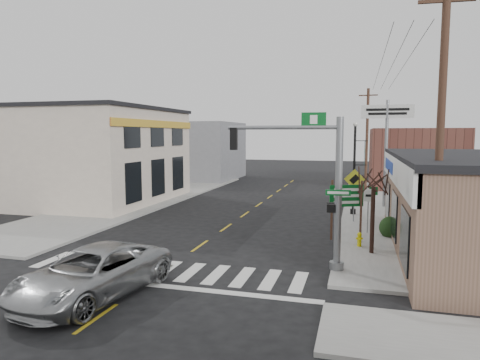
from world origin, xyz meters
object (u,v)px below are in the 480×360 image
(suv, at_px, (93,273))
(utility_pole_near, at_px, (440,133))
(bare_tree, at_px, (374,175))
(dance_center_sign, at_px, (387,127))
(traffic_signal_pole, at_px, (320,176))
(lamp_post, at_px, (355,161))
(utility_pole_far, at_px, (367,140))
(fire_hydrant, at_px, (359,239))
(guide_sign, at_px, (346,202))

(suv, distance_m, utility_pole_near, 11.93)
(suv, bearing_deg, bare_tree, 49.27)
(suv, distance_m, dance_center_sign, 22.24)
(suv, bearing_deg, traffic_signal_pole, 43.64)
(lamp_post, bearing_deg, utility_pole_far, 65.28)
(traffic_signal_pole, relative_size, dance_center_sign, 0.79)
(bare_tree, bearing_deg, lamp_post, 95.20)
(lamp_post, distance_m, utility_pole_near, 12.50)
(fire_hydrant, height_order, dance_center_sign, dance_center_sign)
(utility_pole_far, bearing_deg, dance_center_sign, -73.72)
(traffic_signal_pole, distance_m, fire_hydrant, 4.95)
(utility_pole_near, bearing_deg, dance_center_sign, 89.18)
(bare_tree, height_order, utility_pole_far, utility_pole_far)
(utility_pole_far, bearing_deg, utility_pole_near, -79.26)
(dance_center_sign, xyz_separation_m, utility_pole_near, (0.73, -15.59, -0.42))
(utility_pole_near, bearing_deg, utility_pole_far, 91.44)
(traffic_signal_pole, bearing_deg, utility_pole_near, -11.65)
(guide_sign, height_order, bare_tree, bare_tree)
(fire_hydrant, bearing_deg, dance_center_sign, 81.78)
(traffic_signal_pole, bearing_deg, fire_hydrant, 64.31)
(dance_center_sign, bearing_deg, suv, -115.00)
(bare_tree, xyz_separation_m, utility_pole_near, (1.88, -3.23, 1.70))
(lamp_post, height_order, dance_center_sign, dance_center_sign)
(guide_sign, xyz_separation_m, dance_center_sign, (2.27, 10.57, 3.58))
(dance_center_sign, relative_size, bare_tree, 1.73)
(guide_sign, xyz_separation_m, lamp_post, (0.31, 7.08, 1.48))
(suv, height_order, guide_sign, guide_sign)
(traffic_signal_pole, relative_size, bare_tree, 1.37)
(utility_pole_far, bearing_deg, bare_tree, -84.19)
(guide_sign, bearing_deg, utility_pole_near, -82.08)
(fire_hydrant, xyz_separation_m, dance_center_sign, (1.65, 11.43, 5.07))
(utility_pole_far, bearing_deg, guide_sign, -87.97)
(suv, xyz_separation_m, bare_tree, (8.53, 7.08, 2.65))
(dance_center_sign, distance_m, bare_tree, 12.60)
(fire_hydrant, relative_size, lamp_post, 0.11)
(guide_sign, height_order, utility_pole_near, utility_pole_near)
(traffic_signal_pole, height_order, utility_pole_far, utility_pole_far)
(traffic_signal_pole, distance_m, guide_sign, 4.79)
(traffic_signal_pole, relative_size, utility_pole_far, 0.66)
(dance_center_sign, height_order, bare_tree, dance_center_sign)
(lamp_post, relative_size, utility_pole_far, 0.66)
(fire_hydrant, bearing_deg, bare_tree, -62.06)
(traffic_signal_pole, relative_size, lamp_post, 1.00)
(lamp_post, bearing_deg, fire_hydrant, -107.74)
(lamp_post, height_order, utility_pole_far, utility_pole_far)
(suv, distance_m, lamp_post, 17.92)
(suv, distance_m, guide_sign, 11.62)
(traffic_signal_pole, height_order, fire_hydrant, traffic_signal_pole)
(fire_hydrant, bearing_deg, utility_pole_far, 88.40)
(lamp_post, bearing_deg, bare_tree, -104.80)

